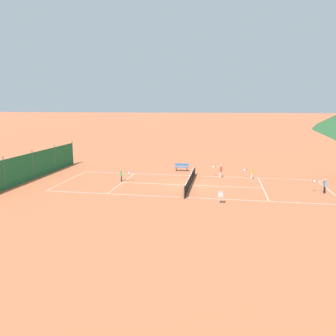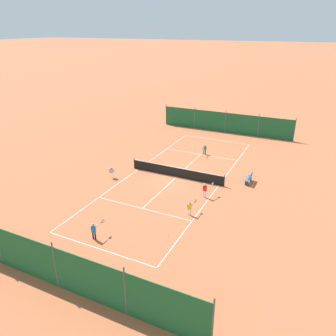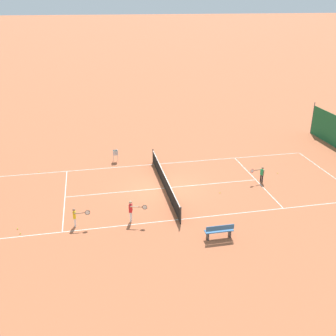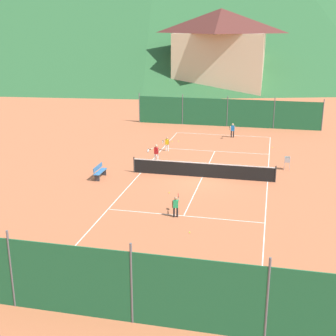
% 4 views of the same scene
% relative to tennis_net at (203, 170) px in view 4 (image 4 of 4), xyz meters
% --- Properties ---
extents(ground_plane, '(600.00, 600.00, 0.00)m').
position_rel_tennis_net_xyz_m(ground_plane, '(0.00, 0.00, -0.50)').
color(ground_plane, '#B7603D').
extents(court_line_markings, '(8.25, 23.85, 0.01)m').
position_rel_tennis_net_xyz_m(court_line_markings, '(0.00, 0.00, -0.50)').
color(court_line_markings, white).
rests_on(court_line_markings, ground).
extents(tennis_net, '(9.18, 0.08, 1.06)m').
position_rel_tennis_net_xyz_m(tennis_net, '(0.00, 0.00, 0.00)').
color(tennis_net, '#2D2D2D').
rests_on(tennis_net, ground).
extents(windscreen_fence_far, '(17.28, 0.08, 2.90)m').
position_rel_tennis_net_xyz_m(windscreen_fence_far, '(-0.00, 15.50, 0.81)').
color(windscreen_fence_far, '#1E6038').
rests_on(windscreen_fence_far, ground).
extents(windscreen_fence_near, '(17.28, 0.08, 2.90)m').
position_rel_tennis_net_xyz_m(windscreen_fence_near, '(-0.00, -15.50, 0.81)').
color(windscreen_fence_near, '#1E6038').
rests_on(windscreen_fence_near, ground).
extents(player_far_baseline, '(0.66, 0.99, 1.27)m').
position_rel_tennis_net_xyz_m(player_far_baseline, '(-3.72, 2.61, 0.24)').
color(player_far_baseline, white).
rests_on(player_far_baseline, ground).
extents(player_near_baseline, '(0.38, 0.93, 1.09)m').
position_rel_tennis_net_xyz_m(player_near_baseline, '(-3.63, 5.65, 0.14)').
color(player_near_baseline, white).
rests_on(player_near_baseline, ground).
extents(player_near_service, '(0.42, 1.01, 1.22)m').
position_rel_tennis_net_xyz_m(player_near_service, '(0.89, 11.14, 0.21)').
color(player_near_service, black).
rests_on(player_near_service, ground).
extents(player_far_service, '(0.37, 0.98, 1.10)m').
position_rel_tennis_net_xyz_m(player_far_service, '(-0.38, -6.58, 0.15)').
color(player_far_service, black).
rests_on(player_far_service, ground).
extents(tennis_ball_by_net_left, '(0.07, 0.07, 0.07)m').
position_rel_tennis_net_xyz_m(tennis_ball_by_net_left, '(0.65, -8.34, -0.47)').
color(tennis_ball_by_net_left, '#CCE033').
rests_on(tennis_ball_by_net_left, ground).
extents(tennis_ball_mid_court, '(0.07, 0.07, 0.07)m').
position_rel_tennis_net_xyz_m(tennis_ball_mid_court, '(-3.84, 8.58, -0.47)').
color(tennis_ball_mid_court, '#CCE033').
rests_on(tennis_ball_mid_court, ground).
extents(tennis_ball_far_corner, '(0.07, 0.07, 0.07)m').
position_rel_tennis_net_xyz_m(tennis_ball_far_corner, '(-3.33, 8.78, -0.47)').
color(tennis_ball_far_corner, '#CCE033').
rests_on(tennis_ball_far_corner, ground).
extents(tennis_ball_alley_right, '(0.07, 0.07, 0.07)m').
position_rel_tennis_net_xyz_m(tennis_ball_alley_right, '(4.32, 8.36, -0.47)').
color(tennis_ball_alley_right, '#CCE033').
rests_on(tennis_ball_alley_right, ground).
extents(tennis_ball_service_box, '(0.07, 0.07, 0.07)m').
position_rel_tennis_net_xyz_m(tennis_ball_service_box, '(-1.44, -3.33, -0.47)').
color(tennis_ball_service_box, '#CCE033').
rests_on(tennis_ball_service_box, ground).
extents(ball_hopper, '(0.36, 0.36, 0.89)m').
position_rel_tennis_net_xyz_m(ball_hopper, '(5.29, 2.78, 0.16)').
color(ball_hopper, '#B7B7BC').
rests_on(ball_hopper, ground).
extents(courtside_bench, '(0.36, 1.50, 0.84)m').
position_rel_tennis_net_xyz_m(courtside_bench, '(-6.34, -1.62, -0.05)').
color(courtside_bench, '#336699').
rests_on(courtside_bench, ground).
extents(alpine_chalet, '(13.00, 10.00, 11.20)m').
position_rel_tennis_net_xyz_m(alpine_chalet, '(-3.43, 38.34, 5.32)').
color(alpine_chalet, '#C6B28E').
rests_on(alpine_chalet, ground).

